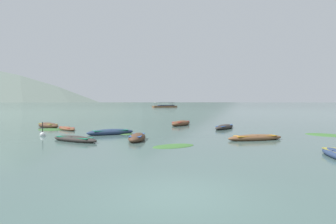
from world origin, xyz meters
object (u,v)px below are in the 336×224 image
object	(u,v)px
rowboat_11	(137,138)
ferry_0	(166,105)
rowboat_8	(48,125)
rowboat_1	(67,129)
rowboat_7	(224,127)
rowboat_13	(181,123)
ferry_1	(165,106)
rowboat_0	(75,139)
rowboat_4	(255,138)
mooring_buoy	(43,135)
rowboat_10	(110,132)

from	to	relation	value
rowboat_11	ferry_0	distance (m)	146.04
rowboat_11	ferry_0	world-z (taller)	ferry_0
rowboat_8	rowboat_1	bearing A→B (deg)	-50.62
rowboat_7	rowboat_8	bearing A→B (deg)	168.62
rowboat_13	ferry_1	bearing A→B (deg)	85.36
rowboat_11	rowboat_1	bearing A→B (deg)	128.79
rowboat_0	rowboat_13	size ratio (longest dim) A/B	0.92
rowboat_4	ferry_0	distance (m)	146.07
ferry_1	ferry_0	bearing A→B (deg)	82.82
rowboat_11	mooring_buoy	distance (m)	8.00
rowboat_7	rowboat_10	distance (m)	11.33
ferry_0	mooring_buoy	world-z (taller)	ferry_0
rowboat_4	mooring_buoy	size ratio (longest dim) A/B	3.50
rowboat_11	rowboat_0	bearing A→B (deg)	-179.34
rowboat_1	ferry_0	distance (m)	138.96
rowboat_8	ferry_0	distance (m)	136.36
ferry_1	mooring_buoy	size ratio (longest dim) A/B	9.48
ferry_0	mooring_buoy	bearing A→B (deg)	-99.78
ferry_1	rowboat_11	bearing A→B (deg)	-96.63
rowboat_10	rowboat_1	bearing A→B (deg)	136.28
rowboat_11	mooring_buoy	bearing A→B (deg)	155.11
rowboat_8	ferry_1	bearing A→B (deg)	77.75
rowboat_11	mooring_buoy	world-z (taller)	mooring_buoy
rowboat_8	rowboat_10	distance (m)	10.08
rowboat_4	rowboat_7	bearing A→B (deg)	87.07
rowboat_13	ferry_1	xyz separation A→B (m)	(8.24, 101.51, 0.24)
rowboat_8	rowboat_11	distance (m)	14.42
rowboat_8	ferry_0	size ratio (longest dim) A/B	0.36
rowboat_10	ferry_0	bearing A→B (deg)	82.22
rowboat_1	rowboat_7	world-z (taller)	rowboat_7
rowboat_11	rowboat_13	distance (m)	13.39
rowboat_13	ferry_0	size ratio (longest dim) A/B	0.42
rowboat_11	ferry_1	bearing A→B (deg)	83.37
rowboat_1	mooring_buoy	xyz separation A→B (m)	(-0.74, -4.74, -0.02)
rowboat_1	rowboat_7	distance (m)	15.07
rowboat_4	rowboat_1	bearing A→B (deg)	148.82
rowboat_1	mooring_buoy	bearing A→B (deg)	-98.93
ferry_0	rowboat_0	bearing A→B (deg)	-98.36
mooring_buoy	rowboat_4	bearing A→B (deg)	-15.00
rowboat_0	rowboat_8	bearing A→B (deg)	113.56
rowboat_7	rowboat_8	distance (m)	17.98
rowboat_10	mooring_buoy	bearing A→B (deg)	-173.95
rowboat_4	rowboat_11	size ratio (longest dim) A/B	1.25
rowboat_11	ferry_1	size ratio (longest dim) A/B	0.29
rowboat_0	rowboat_7	world-z (taller)	rowboat_7
rowboat_4	rowboat_10	size ratio (longest dim) A/B	1.06
rowboat_1	ferry_1	bearing A→B (deg)	79.43
rowboat_7	rowboat_13	xyz separation A→B (m)	(-3.56, 4.76, 0.04)
ferry_0	ferry_1	distance (m)	31.34
rowboat_10	rowboat_4	bearing A→B (deg)	-24.46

